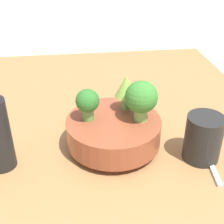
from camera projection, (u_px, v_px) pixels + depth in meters
ground_plane at (113, 161)px, 0.72m from camera, size 6.00×6.00×0.00m
table at (113, 152)px, 0.71m from camera, size 1.17×0.82×0.05m
bowl at (112, 131)px, 0.67m from camera, size 0.20×0.20×0.07m
broccoli_floret_front at (141, 98)px, 0.63m from camera, size 0.07×0.07×0.09m
romanesco_piece_near at (126, 88)px, 0.67m from camera, size 0.05×0.05×0.08m
broccoli_floret_back at (88, 103)px, 0.63m from camera, size 0.05×0.05×0.07m
cup at (203, 138)px, 0.63m from camera, size 0.08×0.08×0.10m
fork at (207, 155)px, 0.66m from camera, size 0.19×0.03×0.01m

